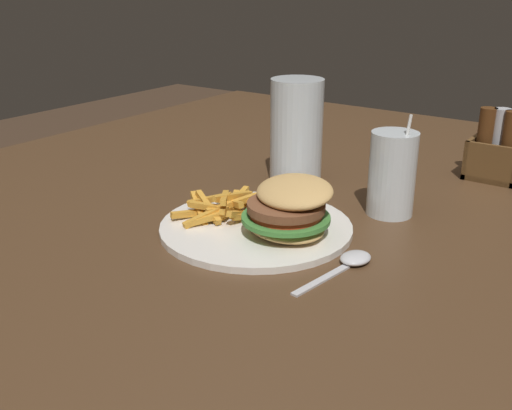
# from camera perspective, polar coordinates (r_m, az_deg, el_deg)

# --- Properties ---
(dining_table) EXTENTS (1.36, 1.42, 0.76)m
(dining_table) POSITION_cam_1_polar(r_m,az_deg,el_deg) (1.12, 4.03, -2.93)
(dining_table) COLOR #4C331E
(dining_table) RESTS_ON ground_plane
(meal_plate_near) EXTENTS (0.29, 0.29, 0.09)m
(meal_plate_near) POSITION_cam_1_polar(r_m,az_deg,el_deg) (0.88, 1.33, -1.15)
(meal_plate_near) COLOR white
(meal_plate_near) RESTS_ON dining_table
(beer_glass) EXTENTS (0.10, 0.10, 0.19)m
(beer_glass) POSITION_cam_1_polar(r_m,az_deg,el_deg) (1.09, 3.86, 6.81)
(beer_glass) COLOR silver
(beer_glass) RESTS_ON dining_table
(juice_glass) EXTENTS (0.07, 0.07, 0.16)m
(juice_glass) POSITION_cam_1_polar(r_m,az_deg,el_deg) (0.96, 12.82, 2.74)
(juice_glass) COLOR silver
(juice_glass) RESTS_ON dining_table
(spoon) EXTENTS (0.05, 0.15, 0.01)m
(spoon) POSITION_cam_1_polar(r_m,az_deg,el_deg) (0.80, 9.10, -5.24)
(spoon) COLOR silver
(spoon) RESTS_ON dining_table
(condiment_caddy) EXTENTS (0.10, 0.08, 0.13)m
(condiment_caddy) POSITION_cam_1_polar(r_m,az_deg,el_deg) (1.20, 21.88, 4.71)
(condiment_caddy) COLOR brown
(condiment_caddy) RESTS_ON dining_table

